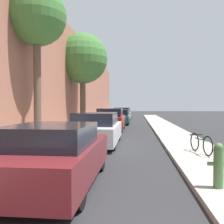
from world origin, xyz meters
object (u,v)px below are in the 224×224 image
(parked_car_teal, at_px, (120,117))
(fire_hydrant, at_px, (218,165))
(parked_car_navy, at_px, (124,114))
(street_tree_far, at_px, (83,59))
(street_tree_near, at_px, (37,18))
(parked_car_champagne, at_px, (122,114))
(bicycle, at_px, (201,143))
(parked_car_white, at_px, (96,129))
(parked_car_red, at_px, (111,120))
(parked_car_maroon, at_px, (54,155))

(parked_car_teal, distance_m, fire_hydrant, 17.92)
(parked_car_navy, distance_m, street_tree_far, 16.56)
(parked_car_teal, distance_m, street_tree_near, 13.82)
(parked_car_teal, height_order, street_tree_far, street_tree_far)
(parked_car_teal, height_order, street_tree_near, street_tree_near)
(parked_car_champagne, bearing_deg, bicycle, -79.02)
(parked_car_teal, bearing_deg, parked_car_white, -90.86)
(parked_car_red, xyz_separation_m, street_tree_near, (-2.27, -7.14, 4.55))
(parked_car_maroon, bearing_deg, street_tree_far, 99.65)
(bicycle, bearing_deg, street_tree_near, 155.53)
(parked_car_white, xyz_separation_m, fire_hydrant, (3.34, -5.75, -0.10))
(parked_car_maroon, distance_m, parked_car_white, 5.53)
(street_tree_far, distance_m, fire_hydrant, 14.47)
(parked_car_white, xyz_separation_m, street_tree_near, (-2.30, -0.89, 4.61))
(street_tree_far, bearing_deg, parked_car_red, -16.79)
(parked_car_maroon, height_order, street_tree_far, street_tree_far)
(parked_car_white, distance_m, fire_hydrant, 6.65)
(parked_car_navy, xyz_separation_m, bicycle, (3.86, -24.89, -0.17))
(parked_car_red, height_order, street_tree_near, street_tree_near)
(street_tree_near, bearing_deg, parked_car_white, 21.23)
(parked_car_maroon, relative_size, parked_car_white, 0.88)
(parked_car_white, height_order, parked_car_teal, parked_car_white)
(parked_car_red, xyz_separation_m, bicycle, (3.92, -8.45, -0.27))
(parked_car_teal, xyz_separation_m, street_tree_far, (-2.31, -5.01, 4.40))
(parked_car_champagne, distance_m, bicycle, 20.07)
(parked_car_red, xyz_separation_m, street_tree_far, (-2.10, 0.63, 4.33))
(parked_car_white, relative_size, fire_hydrant, 5.12)
(parked_car_navy, bearing_deg, parked_car_champagne, -89.58)
(parked_car_maroon, relative_size, parked_car_champagne, 0.92)
(street_tree_near, bearing_deg, street_tree_far, 88.77)
(fire_hydrant, bearing_deg, street_tree_far, 113.41)
(parked_car_maroon, distance_m, street_tree_near, 6.94)
(street_tree_far, height_order, bicycle, street_tree_far)
(parked_car_champagne, distance_m, street_tree_far, 11.68)
(parked_car_teal, relative_size, street_tree_far, 0.60)
(parked_car_white, distance_m, parked_car_navy, 22.69)
(parked_car_white, distance_m, parked_car_champagne, 17.49)
(parked_car_champagne, height_order, parked_car_navy, parked_car_champagne)
(parked_car_red, relative_size, street_tree_far, 0.65)
(parked_car_red, relative_size, parked_car_champagne, 1.03)
(parked_car_maroon, height_order, parked_car_white, parked_car_white)
(parked_car_champagne, xyz_separation_m, fire_hydrant, (3.27, -23.24, -0.14))
(parked_car_navy, xyz_separation_m, fire_hydrant, (3.31, -28.44, -0.05))
(parked_car_white, xyz_separation_m, street_tree_far, (-2.13, 6.88, 4.38))
(street_tree_far, bearing_deg, parked_car_white, -72.77)
(parked_car_white, distance_m, street_tree_far, 8.43)
(parked_car_maroon, relative_size, fire_hydrant, 4.53)
(parked_car_navy, height_order, bicycle, parked_car_navy)
(parked_car_red, xyz_separation_m, parked_car_teal, (0.21, 5.64, -0.07))
(parked_car_red, distance_m, bicycle, 9.32)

